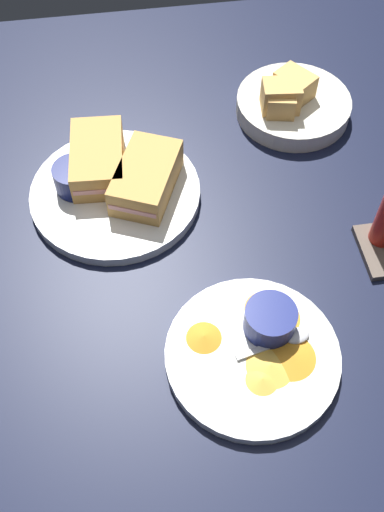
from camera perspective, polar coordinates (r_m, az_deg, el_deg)
ground_plane at (r=87.29cm, az=-1.74°, el=1.95°), size 110.00×110.00×3.00cm
plate_sandwich_main at (r=90.06cm, az=-7.34°, el=5.97°), size 25.30×25.30×1.60cm
sandwich_half_near at (r=87.35cm, az=-4.40°, el=7.50°), size 14.96×12.19×4.80cm
sandwich_half_far at (r=90.78cm, az=-9.02°, el=9.20°), size 13.68×8.42×4.80cm
ramekin_dark_sauce at (r=89.19cm, az=-11.15°, el=7.43°), size 6.26×6.26×3.97cm
spoon_by_dark_ramekin at (r=89.13cm, az=-7.77°, el=6.36°), size 4.40×9.84×0.80cm
plate_chips_companion at (r=75.16cm, az=5.80°, el=-9.48°), size 21.76×21.76×1.60cm
ramekin_light_gravy at (r=74.60cm, az=7.50°, el=-6.01°), size 6.53×6.53×3.65cm
spoon_by_gravy_ramekin at (r=75.42cm, az=9.15°, el=-7.87°), size 3.57×9.94×0.80cm
plantain_chip_scatter at (r=75.04cm, az=7.24°, el=-8.05°), size 15.71×16.12×0.60cm
bread_basket_rear at (r=102.46cm, az=9.49°, el=14.25°), size 18.83×18.83×7.66cm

